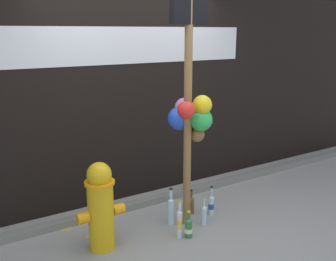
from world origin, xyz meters
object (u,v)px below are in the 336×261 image
fire_hydrant (101,206)px  bottle_1 (171,209)px  bottle_5 (179,223)px  bottle_0 (211,204)px  bottle_2 (189,227)px  memorial_post (190,101)px  bottle_3 (191,204)px  bottle_4 (204,214)px

fire_hydrant → bottle_1: (0.84, 0.06, -0.28)m
fire_hydrant → bottle_5: bearing=-17.4°
fire_hydrant → bottle_0: size_ratio=2.59×
bottle_1 → bottle_5: (-0.08, -0.30, -0.01)m
bottle_2 → bottle_5: bearing=148.7°
fire_hydrant → bottle_2: size_ratio=3.03×
bottle_1 → bottle_5: bearing=-105.8°
memorial_post → bottle_5: (-0.28, -0.23, -1.21)m
bottle_1 → bottle_3: bearing=14.5°
bottle_2 → memorial_post: bearing=55.1°
fire_hydrant → bottle_4: size_ratio=2.67×
memorial_post → bottle_0: size_ratio=7.30×
memorial_post → bottle_2: (-0.20, -0.28, -1.26)m
bottle_2 → bottle_3: (0.34, 0.43, 0.00)m
fire_hydrant → bottle_0: (1.37, 0.01, -0.32)m
fire_hydrant → bottle_0: 1.40m
bottle_2 → bottle_4: 0.32m
bottle_3 → bottle_5: (-0.42, -0.38, 0.05)m
bottle_3 → bottle_5: bearing=-137.8°
bottle_0 → bottle_1: bottle_1 is taller
bottle_4 → bottle_0: bearing=35.8°
memorial_post → fire_hydrant: bearing=179.9°
memorial_post → bottle_5: bearing=-140.0°
bottle_4 → bottle_3: bearing=81.4°
bottle_1 → bottle_5: bottle_1 is taller
bottle_0 → bottle_2: size_ratio=1.17×
bottle_1 → memorial_post: bearing=-17.6°
bottle_5 → bottle_1: bearing=74.2°
bottle_2 → bottle_3: 0.55m
fire_hydrant → bottle_1: fire_hydrant is taller
memorial_post → bottle_3: 1.28m
bottle_2 → bottle_5: size_ratio=0.72×
memorial_post → bottle_2: bearing=-124.9°
bottle_4 → bottle_1: bearing=143.6°
bottle_3 → bottle_4: (-0.05, -0.30, 0.01)m
memorial_post → bottle_1: memorial_post is taller
bottle_2 → bottle_5: bottle_5 is taller
bottle_1 → bottle_4: (0.29, -0.22, -0.05)m
memorial_post → bottle_3: (0.14, 0.15, -1.26)m
bottle_4 → bottle_2: bearing=-156.5°
bottle_3 → bottle_5: size_ratio=0.73×
bottle_0 → bottle_3: 0.23m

